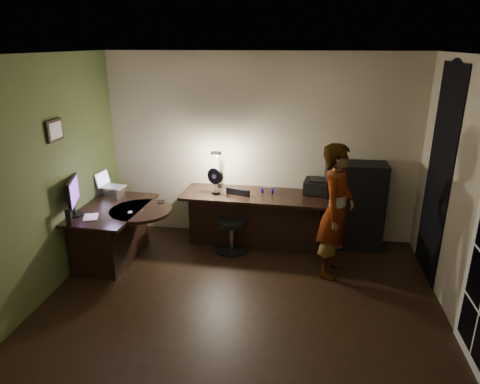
# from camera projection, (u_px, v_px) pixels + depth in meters

# --- Properties ---
(floor) EXTENTS (4.50, 4.00, 0.01)m
(floor) POSITION_uv_depth(u_px,v_px,m) (239.00, 308.00, 4.78)
(floor) COLOR black
(floor) RESTS_ON ground
(ceiling) EXTENTS (4.50, 4.00, 0.01)m
(ceiling) POSITION_uv_depth(u_px,v_px,m) (239.00, 54.00, 3.88)
(ceiling) COLOR silver
(ceiling) RESTS_ON floor
(wall_back) EXTENTS (4.50, 0.01, 2.70)m
(wall_back) POSITION_uv_depth(u_px,v_px,m) (260.00, 148.00, 6.20)
(wall_back) COLOR #B7A98A
(wall_back) RESTS_ON floor
(wall_front) EXTENTS (4.50, 0.01, 2.70)m
(wall_front) POSITION_uv_depth(u_px,v_px,m) (186.00, 310.00, 2.46)
(wall_front) COLOR #B7A98A
(wall_front) RESTS_ON floor
(wall_left) EXTENTS (0.01, 4.00, 2.70)m
(wall_left) POSITION_uv_depth(u_px,v_px,m) (35.00, 184.00, 4.65)
(wall_left) COLOR #B7A98A
(wall_left) RESTS_ON floor
(wall_right) EXTENTS (0.01, 4.00, 2.70)m
(wall_right) POSITION_uv_depth(u_px,v_px,m) (476.00, 206.00, 4.01)
(wall_right) COLOR #B7A98A
(wall_right) RESTS_ON floor
(green_wall_overlay) EXTENTS (0.00, 4.00, 2.70)m
(green_wall_overlay) POSITION_uv_depth(u_px,v_px,m) (36.00, 184.00, 4.65)
(green_wall_overlay) COLOR #475429
(green_wall_overlay) RESTS_ON floor
(arched_doorway) EXTENTS (0.01, 0.90, 2.60)m
(arched_doorway) POSITION_uv_depth(u_px,v_px,m) (439.00, 176.00, 5.10)
(arched_doorway) COLOR black
(arched_doorway) RESTS_ON floor
(framed_picture) EXTENTS (0.04, 0.30, 0.25)m
(framed_picture) POSITION_uv_depth(u_px,v_px,m) (54.00, 130.00, 4.90)
(framed_picture) COLOR black
(framed_picture) RESTS_ON wall_left
(desk_left) EXTENTS (0.86, 1.34, 0.75)m
(desk_left) POSITION_uv_depth(u_px,v_px,m) (114.00, 234.00, 5.72)
(desk_left) COLOR black
(desk_left) RESTS_ON floor
(desk_right) EXTENTS (2.08, 0.79, 0.77)m
(desk_right) POSITION_uv_depth(u_px,v_px,m) (255.00, 219.00, 6.18)
(desk_right) COLOR black
(desk_right) RESTS_ON floor
(cabinet) EXTENTS (0.83, 0.43, 1.24)m
(cabinet) POSITION_uv_depth(u_px,v_px,m) (353.00, 206.00, 6.04)
(cabinet) COLOR black
(cabinet) RESTS_ON floor
(laptop_stand) EXTENTS (0.26, 0.23, 0.10)m
(laptop_stand) POSITION_uv_depth(u_px,v_px,m) (114.00, 190.00, 6.11)
(laptop_stand) COLOR silver
(laptop_stand) RESTS_ON desk_left
(laptop) EXTENTS (0.36, 0.34, 0.22)m
(laptop) POSITION_uv_depth(u_px,v_px,m) (113.00, 180.00, 6.06)
(laptop) COLOR silver
(laptop) RESTS_ON laptop_stand
(monitor) EXTENTS (0.27, 0.54, 0.35)m
(monitor) POSITION_uv_depth(u_px,v_px,m) (73.00, 202.00, 5.31)
(monitor) COLOR black
(monitor) RESTS_ON desk_left
(mouse) EXTENTS (0.06, 0.08, 0.03)m
(mouse) POSITION_uv_depth(u_px,v_px,m) (130.00, 212.00, 5.41)
(mouse) COLOR silver
(mouse) RESTS_ON desk_left
(phone) EXTENTS (0.09, 0.15, 0.01)m
(phone) POSITION_uv_depth(u_px,v_px,m) (161.00, 202.00, 5.80)
(phone) COLOR black
(phone) RESTS_ON desk_left
(pen) EXTENTS (0.02, 0.15, 0.01)m
(pen) POSITION_uv_depth(u_px,v_px,m) (90.00, 214.00, 5.37)
(pen) COLOR black
(pen) RESTS_ON desk_left
(speaker) EXTENTS (0.09, 0.09, 0.20)m
(speaker) POSITION_uv_depth(u_px,v_px,m) (69.00, 218.00, 5.03)
(speaker) COLOR black
(speaker) RESTS_ON desk_left
(notepad) EXTENTS (0.24, 0.28, 0.01)m
(notepad) POSITION_uv_depth(u_px,v_px,m) (91.00, 217.00, 5.29)
(notepad) COLOR silver
(notepad) RESTS_ON desk_left
(desk_fan) EXTENTS (0.27, 0.21, 0.37)m
(desk_fan) POSITION_uv_depth(u_px,v_px,m) (216.00, 180.00, 6.03)
(desk_fan) COLOR black
(desk_fan) RESTS_ON desk_right
(headphones) EXTENTS (0.20, 0.11, 0.09)m
(headphones) POSITION_uv_depth(u_px,v_px,m) (267.00, 190.00, 6.05)
(headphones) COLOR #0B087A
(headphones) RESTS_ON desk_right
(printer) EXTENTS (0.50, 0.41, 0.20)m
(printer) POSITION_uv_depth(u_px,v_px,m) (321.00, 186.00, 6.04)
(printer) COLOR black
(printer) RESTS_ON desk_right
(desk_lamp) EXTENTS (0.20, 0.30, 0.62)m
(desk_lamp) POSITION_uv_depth(u_px,v_px,m) (220.00, 167.00, 6.21)
(desk_lamp) COLOR black
(desk_lamp) RESTS_ON desk_right
(office_chair) EXTENTS (0.61, 0.61, 0.86)m
(office_chair) POSITION_uv_depth(u_px,v_px,m) (231.00, 222.00, 5.97)
(office_chair) COLOR black
(office_chair) RESTS_ON floor
(person) EXTENTS (0.58, 0.71, 1.70)m
(person) POSITION_uv_depth(u_px,v_px,m) (336.00, 211.00, 5.23)
(person) COLOR #D8A88C
(person) RESTS_ON floor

